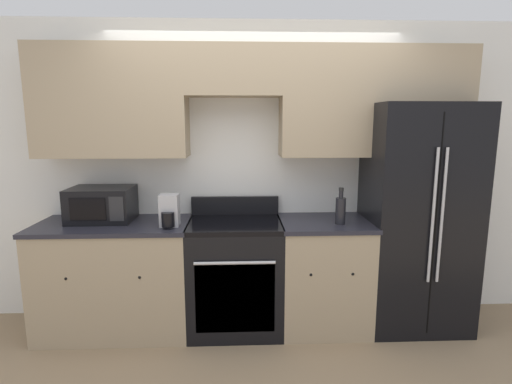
# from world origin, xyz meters

# --- Properties ---
(ground_plane) EXTENTS (12.00, 12.00, 0.00)m
(ground_plane) POSITION_xyz_m (0.00, 0.00, 0.00)
(ground_plane) COLOR #937A5B
(wall_back) EXTENTS (8.00, 0.39, 2.60)m
(wall_back) POSITION_xyz_m (0.01, 0.58, 1.57)
(wall_back) COLOR white
(wall_back) RESTS_ON ground_plane
(lower_cabinets_left) EXTENTS (1.25, 0.64, 0.93)m
(lower_cabinets_left) POSITION_xyz_m (-1.17, 0.31, 0.47)
(lower_cabinets_left) COLOR tan
(lower_cabinets_left) RESTS_ON ground_plane
(lower_cabinets_right) EXTENTS (0.75, 0.64, 0.93)m
(lower_cabinets_right) POSITION_xyz_m (0.58, 0.31, 0.47)
(lower_cabinets_right) COLOR tan
(lower_cabinets_right) RESTS_ON ground_plane
(oven_range) EXTENTS (0.77, 0.65, 1.09)m
(oven_range) POSITION_xyz_m (-0.18, 0.31, 0.47)
(oven_range) COLOR black
(oven_range) RESTS_ON ground_plane
(refrigerator) EXTENTS (0.85, 0.75, 1.90)m
(refrigerator) POSITION_xyz_m (1.36, 0.36, 0.95)
(refrigerator) COLOR black
(refrigerator) RESTS_ON ground_plane
(microwave) EXTENTS (0.51, 0.39, 0.28)m
(microwave) POSITION_xyz_m (-1.28, 0.40, 1.07)
(microwave) COLOR black
(microwave) RESTS_ON lower_cabinets_left
(bottle) EXTENTS (0.08, 0.08, 0.30)m
(bottle) POSITION_xyz_m (0.68, 0.21, 1.05)
(bottle) COLOR black
(bottle) RESTS_ON lower_cabinets_right
(electric_kettle) EXTENTS (0.15, 0.20, 0.25)m
(electric_kettle) POSITION_xyz_m (-0.69, 0.20, 1.05)
(electric_kettle) COLOR #B7B7BC
(electric_kettle) RESTS_ON lower_cabinets_left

